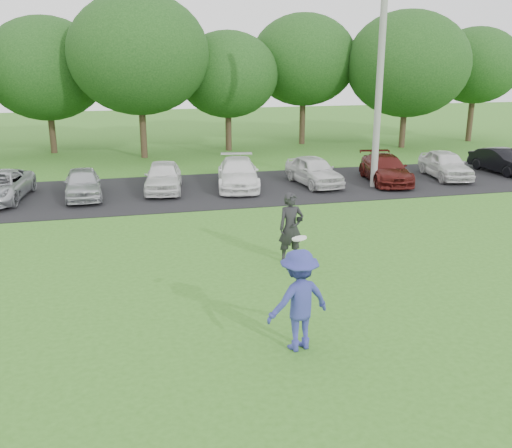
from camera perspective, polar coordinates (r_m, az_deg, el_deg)
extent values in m
plane|color=#366C1F|center=(12.01, 3.96, -10.67)|extent=(100.00, 100.00, 0.00)
cube|color=black|center=(24.02, -5.29, 3.39)|extent=(32.00, 6.50, 0.03)
cylinder|color=gray|center=(24.49, 12.34, 15.16)|extent=(0.28, 0.28, 10.03)
imported|color=#32388F|center=(10.97, 4.29, -7.59)|extent=(1.44, 1.04, 2.01)
cylinder|color=white|center=(10.31, 4.36, -1.44)|extent=(0.28, 0.27, 0.10)
imported|color=black|center=(15.49, 3.52, -0.38)|extent=(0.73, 0.50, 1.94)
cube|color=black|center=(15.30, 4.38, 0.49)|extent=(0.15, 0.11, 0.10)
imported|color=#AEB1B5|center=(23.49, -16.94, 3.92)|extent=(1.57, 3.49, 1.17)
imported|color=silver|center=(23.89, -9.26, 4.72)|extent=(1.89, 3.76, 1.23)
imported|color=white|center=(24.28, -1.80, 5.09)|extent=(2.35, 4.37, 1.20)
imported|color=silver|center=(24.89, 5.81, 5.34)|extent=(1.90, 3.78, 1.24)
imported|color=#4D1310|center=(25.94, 12.83, 5.39)|extent=(2.25, 4.24, 1.17)
imported|color=silver|center=(27.57, 18.43, 5.68)|extent=(1.92, 3.80, 1.24)
imported|color=black|center=(29.72, 23.38, 5.81)|extent=(1.60, 3.58, 1.14)
cylinder|color=#38281C|center=(35.04, -19.68, 8.49)|extent=(0.36, 0.36, 2.20)
ellipsoid|color=#214C19|center=(34.77, -20.27, 14.37)|extent=(6.68, 6.68, 5.68)
cylinder|color=#38281C|center=(32.05, -11.21, 8.91)|extent=(0.36, 0.36, 2.70)
ellipsoid|color=#214C19|center=(31.78, -11.64, 16.31)|extent=(7.42, 7.42, 6.31)
cylinder|color=#38281C|center=(34.03, -2.76, 9.22)|extent=(0.36, 0.36, 2.20)
ellipsoid|color=#214C19|center=(33.76, -2.84, 14.71)|extent=(5.76, 5.76, 4.90)
cylinder|color=#38281C|center=(36.59, 4.65, 10.10)|extent=(0.36, 0.36, 2.70)
ellipsoid|color=#214C19|center=(36.35, 4.79, 16.04)|extent=(6.50, 6.50, 5.53)
cylinder|color=#38281C|center=(36.18, 14.46, 9.16)|extent=(0.36, 0.36, 2.20)
ellipsoid|color=#214C19|center=(35.92, 14.91, 15.20)|extent=(7.24, 7.24, 6.15)
cylinder|color=#38281C|center=(40.16, 20.62, 9.69)|extent=(0.36, 0.36, 2.70)
ellipsoid|color=#214C19|center=(39.95, 21.14, 14.58)|extent=(5.58, 5.58, 4.74)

